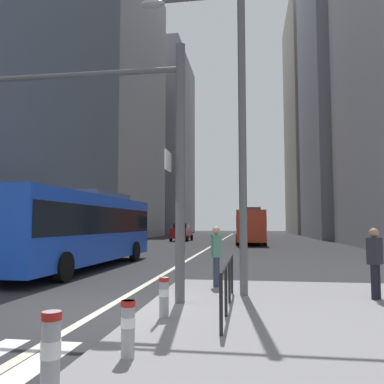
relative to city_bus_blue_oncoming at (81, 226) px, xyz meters
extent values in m
plane|color=#28282B|center=(3.90, 12.42, -1.84)|extent=(160.00, 160.00, 0.00)
cube|color=gray|center=(9.40, -8.58, -1.76)|extent=(9.00, 10.00, 0.15)
cube|color=silver|center=(4.25, -11.58, -1.83)|extent=(0.45, 3.20, 0.01)
cube|color=beige|center=(3.90, 22.42, -1.83)|extent=(0.20, 80.00, 0.01)
cube|color=#9E9EA3|center=(-12.10, 34.41, 17.28)|extent=(11.33, 24.94, 38.24)
cube|color=gray|center=(-12.10, 61.96, 16.16)|extent=(13.99, 21.72, 35.98)
cube|color=gray|center=(20.90, 39.80, 18.73)|extent=(11.27, 18.31, 41.12)
cube|color=gray|center=(20.90, 63.44, 20.70)|extent=(11.55, 22.74, 45.08)
cube|color=blue|center=(0.00, -0.03, -0.11)|extent=(2.82, 11.75, 2.75)
cube|color=black|center=(0.00, -0.03, 0.23)|extent=(2.85, 11.52, 1.10)
cube|color=#4C4C51|center=(0.05, 1.72, 1.41)|extent=(1.86, 4.25, 0.30)
cylinder|color=black|center=(1.10, -3.81, -1.34)|extent=(0.33, 1.01, 1.00)
cylinder|color=black|center=(1.30, 3.67, -1.34)|extent=(0.33, 1.01, 1.00)
cylinder|color=black|center=(-1.10, 3.74, -1.34)|extent=(0.33, 1.01, 1.00)
cylinder|color=black|center=(-2.78, -0.75, -1.52)|extent=(0.24, 0.65, 0.64)
cube|color=red|center=(7.22, 23.17, -0.11)|extent=(2.67, 11.75, 2.75)
cube|color=black|center=(7.22, 23.17, 0.23)|extent=(2.71, 11.52, 1.10)
cube|color=#4C4C51|center=(7.25, 21.42, 1.41)|extent=(1.81, 4.24, 0.30)
cylinder|color=black|center=(5.97, 26.91, -1.34)|extent=(0.31, 1.00, 1.00)
cylinder|color=black|center=(8.37, 26.94, -1.34)|extent=(0.31, 1.00, 1.00)
cylinder|color=black|center=(6.08, 19.41, -1.34)|extent=(0.31, 1.00, 1.00)
cylinder|color=black|center=(8.48, 19.44, -1.34)|extent=(0.31, 1.00, 1.00)
cube|color=maroon|center=(-0.40, 27.77, -0.97)|extent=(1.91, 4.16, 1.10)
cube|color=black|center=(-0.40, 27.92, -0.16)|extent=(1.56, 2.26, 0.52)
cylinder|color=black|center=(0.46, 26.35, -1.52)|extent=(0.24, 0.65, 0.64)
cylinder|color=black|center=(-1.36, 26.41, -1.52)|extent=(0.24, 0.65, 0.64)
cylinder|color=black|center=(0.55, 29.14, -1.52)|extent=(0.24, 0.65, 0.64)
cylinder|color=black|center=(-1.27, 29.20, -1.52)|extent=(0.24, 0.65, 0.64)
cube|color=#232838|center=(7.08, 36.25, -0.97)|extent=(1.79, 4.08, 1.10)
cube|color=black|center=(7.08, 36.10, -0.16)|extent=(1.50, 2.21, 0.52)
cylinder|color=black|center=(6.16, 37.64, -1.52)|extent=(0.22, 0.64, 0.64)
cylinder|color=black|center=(7.98, 37.64, -1.52)|extent=(0.22, 0.64, 0.64)
cylinder|color=black|center=(6.17, 34.87, -1.52)|extent=(0.22, 0.64, 0.64)
cylinder|color=black|center=(7.99, 34.87, -1.52)|extent=(0.22, 0.64, 0.64)
cylinder|color=#515156|center=(5.60, -7.30, 1.31)|extent=(0.22, 0.22, 6.00)
cylinder|color=#515156|center=(2.19, -7.30, 3.71)|extent=(6.81, 0.14, 0.14)
cube|color=white|center=(5.35, -7.48, 1.51)|extent=(0.04, 0.60, 0.44)
cylinder|color=#56565B|center=(7.01, -6.13, 2.31)|extent=(0.20, 0.20, 8.00)
ellipsoid|color=#B2B2B7|center=(4.61, -6.13, 6.06)|extent=(0.70, 0.32, 0.20)
cylinder|color=#99999E|center=(5.28, -12.58, -1.22)|extent=(0.18, 0.18, 0.93)
cylinder|color=white|center=(5.28, -12.58, -1.11)|extent=(0.19, 0.19, 0.17)
cylinder|color=#B21E19|center=(5.28, -12.58, -0.80)|extent=(0.20, 0.20, 0.08)
cylinder|color=#99999E|center=(5.56, -11.03, -1.31)|extent=(0.18, 0.18, 0.75)
cylinder|color=white|center=(5.56, -11.03, -1.22)|extent=(0.19, 0.19, 0.14)
cylinder|color=#B21E19|center=(5.56, -11.03, -0.98)|extent=(0.20, 0.20, 0.08)
cylinder|color=#99999E|center=(5.55, -8.74, -1.31)|extent=(0.18, 0.18, 0.75)
cylinder|color=white|center=(5.55, -8.74, -1.22)|extent=(0.19, 0.19, 0.14)
cylinder|color=#B21E19|center=(5.55, -8.74, -0.97)|extent=(0.20, 0.20, 0.08)
cylinder|color=black|center=(6.70, -9.79, -1.21)|extent=(0.06, 0.06, 0.95)
cylinder|color=black|center=(6.70, -8.47, -1.21)|extent=(0.06, 0.06, 0.95)
cylinder|color=black|center=(6.70, -7.16, -1.21)|extent=(0.06, 0.06, 0.95)
cylinder|color=black|center=(6.70, -5.84, -1.21)|extent=(0.06, 0.06, 0.95)
cylinder|color=black|center=(6.70, -7.82, -0.74)|extent=(0.06, 3.96, 0.06)
cylinder|color=#2D334C|center=(6.20, -4.82, -1.27)|extent=(0.15, 0.15, 0.83)
cylinder|color=#2D334C|center=(6.25, -4.97, -1.27)|extent=(0.15, 0.15, 0.83)
cube|color=#4C7F66|center=(6.22, -4.90, -0.54)|extent=(0.34, 0.44, 0.64)
sphere|color=tan|center=(6.22, -4.90, -0.11)|extent=(0.23, 0.23, 0.23)
cylinder|color=black|center=(10.15, -6.16, -1.28)|extent=(0.15, 0.15, 0.82)
cylinder|color=black|center=(10.05, -6.28, -1.28)|extent=(0.15, 0.15, 0.82)
cube|color=#232328|center=(10.10, -6.22, -0.56)|extent=(0.43, 0.45, 0.63)
sphere|color=#9E7556|center=(10.10, -6.22, -0.13)|extent=(0.22, 0.22, 0.22)
camera|label=1|loc=(7.17, -16.24, 0.09)|focal=37.13mm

